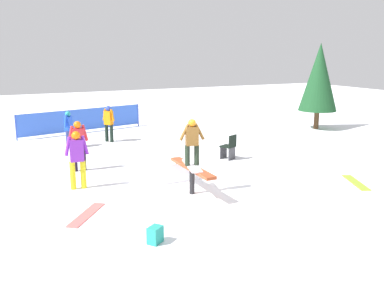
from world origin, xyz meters
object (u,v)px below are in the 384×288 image
(bystander_purple, at_px, (77,157))
(folding_chair, at_px, (229,148))
(loose_snowboard_coral, at_px, (86,215))
(pine_tree_near, at_px, (319,77))
(main_rider_on_rail, at_px, (192,144))
(rail_feature, at_px, (192,171))
(bystander_orange, at_px, (109,122))
(bystander_blue, at_px, (69,127))
(bystander_red, at_px, (78,143))
(loose_snowboard_lime, at_px, (356,182))
(backpack_on_snow, at_px, (155,235))

(bystander_purple, bearing_deg, folding_chair, 16.23)
(loose_snowboard_coral, xyz_separation_m, pine_tree_near, (-6.37, 12.51, 2.48))
(folding_chair, bearing_deg, main_rider_on_rail, 19.97)
(rail_feature, xyz_separation_m, bystander_orange, (-7.48, -0.22, 0.22))
(bystander_blue, height_order, folding_chair, bystander_blue)
(rail_feature, relative_size, bystander_red, 1.38)
(bystander_purple, height_order, loose_snowboard_coral, bystander_purple)
(rail_feature, relative_size, bystander_orange, 1.45)
(bystander_blue, xyz_separation_m, loose_snowboard_coral, (7.40, -0.95, -0.79))
(rail_feature, height_order, loose_snowboard_lime, rail_feature)
(main_rider_on_rail, bearing_deg, bystander_blue, -151.54)
(rail_feature, distance_m, bystander_orange, 7.49)
(main_rider_on_rail, distance_m, bystander_purple, 3.19)
(bystander_red, xyz_separation_m, bystander_orange, (-3.91, 2.01, -0.04))
(loose_snowboard_coral, distance_m, backpack_on_snow, 2.26)
(pine_tree_near, bearing_deg, loose_snowboard_coral, -63.02)
(bystander_purple, height_order, folding_chair, bystander_purple)
(bystander_purple, relative_size, folding_chair, 1.83)
(bystander_blue, height_order, loose_snowboard_lime, bystander_blue)
(loose_snowboard_coral, bearing_deg, bystander_orange, 18.17)
(loose_snowboard_coral, xyz_separation_m, folding_chair, (-3.07, 5.63, 0.40))
(backpack_on_snow, relative_size, pine_tree_near, 0.08)
(bystander_purple, bearing_deg, bystander_blue, 88.04)
(folding_chair, distance_m, backpack_on_snow, 6.98)
(main_rider_on_rail, height_order, backpack_on_snow, main_rider_on_rail)
(bystander_red, relative_size, bystander_blue, 1.11)
(bystander_red, relative_size, loose_snowboard_lime, 1.09)
(rail_feature, distance_m, backpack_on_snow, 3.11)
(main_rider_on_rail, relative_size, bystander_red, 0.85)
(main_rider_on_rail, bearing_deg, bystander_red, -134.64)
(bystander_blue, bearing_deg, bystander_orange, -39.80)
(bystander_blue, bearing_deg, loose_snowboard_coral, -150.12)
(bystander_blue, bearing_deg, main_rider_on_rail, -127.70)
(bystander_red, bearing_deg, pine_tree_near, 7.70)
(loose_snowboard_lime, relative_size, loose_snowboard_coral, 0.95)
(folding_chair, distance_m, pine_tree_near, 7.90)
(bystander_orange, distance_m, backpack_on_snow, 10.03)
(backpack_on_snow, distance_m, pine_tree_near, 14.52)
(main_rider_on_rail, height_order, bystander_red, main_rider_on_rail)
(rail_feature, relative_size, bystander_blue, 1.53)
(bystander_purple, height_order, loose_snowboard_lime, bystander_purple)
(backpack_on_snow, xyz_separation_m, pine_tree_near, (-8.43, 11.60, 2.32))
(bystander_purple, xyz_separation_m, folding_chair, (-1.01, 5.40, -0.49))
(loose_snowboard_coral, height_order, backpack_on_snow, backpack_on_snow)
(loose_snowboard_coral, bearing_deg, bystander_red, 27.67)
(bystander_orange, height_order, loose_snowboard_lime, bystander_orange)
(loose_snowboard_lime, distance_m, loose_snowboard_coral, 7.58)
(bystander_orange, height_order, bystander_blue, bystander_orange)
(main_rider_on_rail, bearing_deg, bystander_purple, -110.44)
(bystander_purple, bearing_deg, backpack_on_snow, -75.10)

